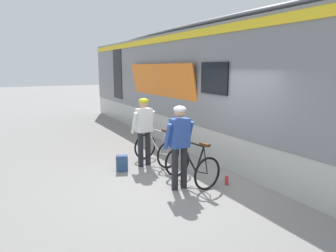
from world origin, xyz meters
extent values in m
plane|color=gray|center=(0.00, 0.00, 0.00)|extent=(80.00, 80.00, 0.00)
cube|color=slate|center=(2.88, 1.00, 2.25)|extent=(3.00, 21.01, 2.70)
cube|color=#B7B7B2|center=(2.88, 1.00, 0.45)|extent=(2.97, 21.01, 0.90)
cube|color=orange|center=(1.36, 3.95, 1.80)|extent=(0.33, 4.44, 1.68)
cube|color=yellow|center=(1.36, 1.00, 3.42)|extent=(0.04, 20.59, 0.20)
cube|color=black|center=(1.35, 0.93, 2.25)|extent=(0.04, 1.10, 0.80)
cube|color=black|center=(1.37, 8.35, 2.25)|extent=(0.03, 1.10, 2.29)
ellipsoid|color=slate|center=(2.88, 1.00, 3.70)|extent=(2.85, 20.59, 0.36)
cylinder|color=#232328|center=(-0.39, 1.62, 0.45)|extent=(0.14, 0.14, 0.90)
cylinder|color=#232328|center=(-0.17, 1.65, 0.45)|extent=(0.14, 0.14, 0.90)
cube|color=white|center=(-0.28, 1.64, 1.20)|extent=(0.41, 0.29, 0.60)
cylinder|color=white|center=(-0.54, 1.64, 1.15)|extent=(0.12, 0.27, 0.56)
cylinder|color=white|center=(-0.02, 1.71, 1.15)|extent=(0.12, 0.27, 0.56)
sphere|color=tan|center=(-0.28, 1.64, 1.63)|extent=(0.22, 0.22, 0.22)
ellipsoid|color=yellow|center=(-0.28, 1.64, 1.69)|extent=(0.29, 0.31, 0.14)
cylinder|color=#232328|center=(-0.37, -0.15, 0.45)|extent=(0.14, 0.14, 0.90)
cylinder|color=#232328|center=(-0.15, -0.14, 0.45)|extent=(0.14, 0.14, 0.90)
cube|color=#2D4C9E|center=(-0.26, -0.14, 1.20)|extent=(0.39, 0.25, 0.60)
cylinder|color=#2D4C9E|center=(-0.52, -0.11, 1.15)|extent=(0.10, 0.26, 0.56)
cylinder|color=#2D4C9E|center=(0.00, -0.10, 1.15)|extent=(0.10, 0.26, 0.56)
sphere|color=tan|center=(-0.26, -0.14, 1.63)|extent=(0.22, 0.22, 0.22)
ellipsoid|color=white|center=(-0.26, -0.14, 1.69)|extent=(0.26, 0.28, 0.14)
torus|color=black|center=(-0.02, 2.17, 0.36)|extent=(0.71, 0.18, 0.71)
torus|color=black|center=(0.17, 1.16, 0.36)|extent=(0.71, 0.18, 0.71)
cylinder|color=silver|center=(0.05, 1.82, 0.60)|extent=(0.16, 0.64, 0.63)
cylinder|color=silver|center=(0.07, 1.70, 0.91)|extent=(0.20, 0.84, 0.04)
cylinder|color=silver|center=(0.13, 1.40, 0.60)|extent=(0.09, 0.28, 0.62)
cylinder|color=silver|center=(0.14, 1.34, 0.33)|extent=(0.09, 0.36, 0.08)
cylinder|color=silver|center=(0.16, 1.22, 0.63)|extent=(0.05, 0.15, 0.56)
cylinder|color=silver|center=(-0.02, 2.14, 0.63)|extent=(0.05, 0.09, 0.55)
cylinder|color=black|center=(-0.01, 2.12, 0.97)|extent=(0.48, 0.11, 0.02)
cube|color=#4C2D19|center=(0.15, 1.25, 0.96)|extent=(0.14, 0.25, 0.06)
torus|color=black|center=(0.07, 0.53, 0.36)|extent=(0.71, 0.14, 0.71)
torus|color=black|center=(0.21, -0.48, 0.36)|extent=(0.71, 0.14, 0.71)
cylinder|color=black|center=(0.12, 0.18, 0.60)|extent=(0.13, 0.64, 0.63)
cylinder|color=black|center=(0.14, 0.06, 0.91)|extent=(0.15, 0.85, 0.04)
cylinder|color=black|center=(0.18, -0.25, 0.60)|extent=(0.08, 0.28, 0.62)
cylinder|color=black|center=(0.18, -0.31, 0.33)|extent=(0.07, 0.36, 0.08)
cylinder|color=black|center=(0.20, -0.42, 0.63)|extent=(0.04, 0.15, 0.56)
cylinder|color=black|center=(0.08, 0.50, 0.63)|extent=(0.04, 0.09, 0.55)
cylinder|color=black|center=(0.08, 0.48, 0.97)|extent=(0.48, 0.09, 0.02)
cube|color=#4C2D19|center=(0.19, -0.39, 0.96)|extent=(0.13, 0.25, 0.06)
cube|color=navy|center=(-0.95, 1.49, 0.20)|extent=(0.33, 0.27, 0.40)
cylinder|color=red|center=(0.75, -0.45, 0.10)|extent=(0.08, 0.08, 0.20)
camera|label=1|loc=(-3.41, -5.53, 2.52)|focal=33.36mm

